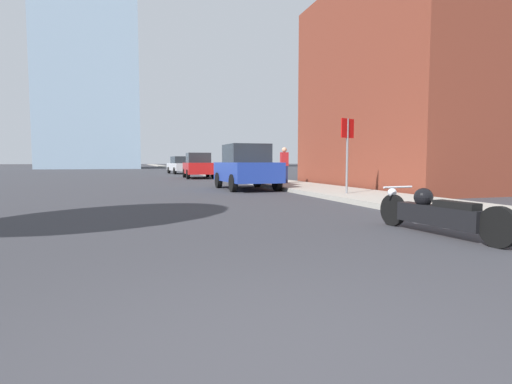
{
  "coord_description": "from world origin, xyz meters",
  "views": [
    {
      "loc": [
        -0.72,
        -1.87,
        1.15
      ],
      "look_at": [
        1.47,
        5.16,
        0.59
      ],
      "focal_mm": 28.0,
      "sensor_mm": 36.0,
      "label": 1
    }
  ],
  "objects": [
    {
      "name": "ground_plane",
      "position": [
        0.0,
        0.0,
        0.0
      ],
      "size": [
        400.0,
        400.0,
        0.0
      ],
      "primitive_type": "plane",
      "color": "#333338"
    },
    {
      "name": "parked_car_red",
      "position": [
        3.71,
        25.94,
        0.87
      ],
      "size": [
        2.02,
        4.53,
        1.75
      ],
      "rotation": [
        0.0,
        0.0,
        -0.04
      ],
      "color": "red",
      "rests_on": "ground_plane"
    },
    {
      "name": "brick_storefront",
      "position": [
        14.3,
        12.96,
        4.36
      ],
      "size": [
        13.11,
        9.75,
        8.71
      ],
      "color": "brown",
      "rests_on": "ground_plane"
    },
    {
      "name": "motorcycle",
      "position": [
        3.84,
        3.24,
        0.35
      ],
      "size": [
        0.62,
        2.58,
        0.73
      ],
      "rotation": [
        0.0,
        0.0,
        0.09
      ],
      "color": "black",
      "rests_on": "ground_plane"
    },
    {
      "name": "stop_sign",
      "position": [
        5.77,
        9.32,
        1.75
      ],
      "size": [
        0.57,
        0.26,
        2.35
      ],
      "color": "slate",
      "rests_on": "sidewalk"
    },
    {
      "name": "parked_car_blue",
      "position": [
        3.82,
        14.06,
        0.92
      ],
      "size": [
        2.04,
        4.05,
        1.87
      ],
      "rotation": [
        0.0,
        0.0,
        0.02
      ],
      "color": "#1E3899",
      "rests_on": "ground_plane"
    },
    {
      "name": "parked_car_silver",
      "position": [
        3.76,
        36.57,
        0.82
      ],
      "size": [
        2.33,
        4.74,
        1.64
      ],
      "rotation": [
        0.0,
        0.0,
        0.1
      ],
      "color": "#BCBCC1",
      "rests_on": "ground_plane"
    },
    {
      "name": "pedestrian",
      "position": [
        6.12,
        15.63,
        1.01
      ],
      "size": [
        0.36,
        0.23,
        1.67
      ],
      "color": "#1E2347",
      "rests_on": "sidewalk"
    },
    {
      "name": "sidewalk",
      "position": [
        6.24,
        40.0,
        0.07
      ],
      "size": [
        2.61,
        240.0,
        0.15
      ],
      "color": "#9E998E",
      "rests_on": "ground_plane"
    }
  ]
}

